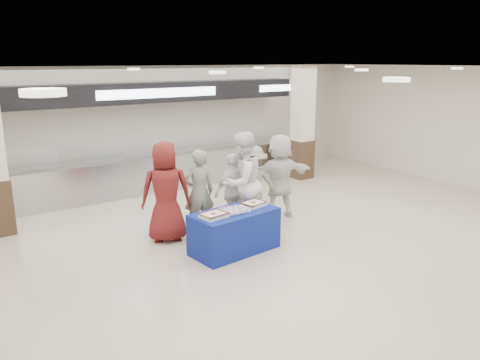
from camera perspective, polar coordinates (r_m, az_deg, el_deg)
ground at (r=8.34m, az=6.35°, el=-9.29°), size 14.00×14.00×0.00m
serving_line at (r=12.40m, az=-10.15°, el=4.05°), size 8.70×0.85×2.80m
column_right at (r=13.56m, az=7.60°, el=6.61°), size 0.55×0.55×3.20m
display_table at (r=8.39m, az=-0.68°, el=-6.28°), size 1.61×0.92×0.75m
sheet_cake_left at (r=7.95m, az=-3.24°, el=-4.27°), size 0.47×0.38×0.09m
sheet_cake_right at (r=8.55m, az=1.65°, el=-2.89°), size 0.47×0.40×0.09m
cupcake_tray at (r=8.21m, az=-0.68°, el=-3.72°), size 0.43×0.34×0.07m
civilian_maroon at (r=8.83m, az=-9.02°, el=-1.42°), size 1.10×0.92×1.91m
soldier_a at (r=9.12m, az=-5.03°, el=-1.49°), size 0.69×0.53×1.70m
chef_tall at (r=9.15m, az=0.24°, el=-0.35°), size 1.14×0.98×2.02m
chef_short at (r=9.43m, az=-0.78°, el=-1.37°), size 0.92×0.42×1.55m
soldier_b at (r=9.80m, az=1.65°, el=-0.53°), size 1.18×0.88×1.62m
civilian_white at (r=10.11m, az=4.81°, el=0.49°), size 1.77×0.88×1.83m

